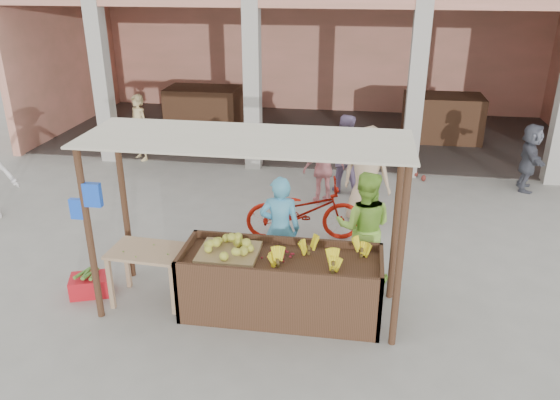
% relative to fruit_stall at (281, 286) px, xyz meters
% --- Properties ---
extents(ground, '(60.00, 60.00, 0.00)m').
position_rel_fruit_stall_xyz_m(ground, '(-0.50, 0.00, -0.40)').
color(ground, gray).
rests_on(ground, ground).
extents(market_building, '(14.40, 6.40, 4.20)m').
position_rel_fruit_stall_xyz_m(market_building, '(-0.45, 8.93, 2.30)').
color(market_building, '#EA907A').
rests_on(market_building, ground).
extents(fruit_stall, '(2.60, 0.95, 0.80)m').
position_rel_fruit_stall_xyz_m(fruit_stall, '(0.00, 0.00, 0.00)').
color(fruit_stall, '#4C2E1E').
rests_on(fruit_stall, ground).
extents(stall_awning, '(4.09, 1.35, 2.39)m').
position_rel_fruit_stall_xyz_m(stall_awning, '(-0.51, 0.06, 1.58)').
color(stall_awning, '#4C2E1E').
rests_on(stall_awning, ground).
extents(banana_heap, '(1.18, 0.64, 0.21)m').
position_rel_fruit_stall_xyz_m(banana_heap, '(0.48, 0.04, 0.51)').
color(banana_heap, yellow).
rests_on(banana_heap, fruit_stall).
extents(melon_tray, '(0.78, 0.67, 0.20)m').
position_rel_fruit_stall_xyz_m(melon_tray, '(-0.70, 0.03, 0.50)').
color(melon_tray, '#9F8252').
rests_on(melon_tray, fruit_stall).
extents(berry_heap, '(0.46, 0.38, 0.15)m').
position_rel_fruit_stall_xyz_m(berry_heap, '(-0.04, 0.03, 0.47)').
color(berry_heap, maroon).
rests_on(berry_heap, fruit_stall).
extents(side_table, '(1.01, 0.70, 0.79)m').
position_rel_fruit_stall_xyz_m(side_table, '(-1.83, 0.02, 0.25)').
color(side_table, tan).
rests_on(side_table, ground).
extents(papaya_pile, '(0.78, 0.44, 0.22)m').
position_rel_fruit_stall_xyz_m(papaya_pile, '(-1.83, 0.02, 0.50)').
color(papaya_pile, '#4F882C').
rests_on(papaya_pile, side_table).
extents(red_crate, '(0.62, 0.53, 0.27)m').
position_rel_fruit_stall_xyz_m(red_crate, '(-2.74, 0.03, -0.26)').
color(red_crate, red).
rests_on(red_crate, ground).
extents(plantain_bundle, '(0.39, 0.27, 0.08)m').
position_rel_fruit_stall_xyz_m(plantain_bundle, '(-2.74, 0.03, -0.09)').
color(plantain_bundle, '#4F812F').
rests_on(plantain_bundle, red_crate).
extents(produce_sacks, '(0.88, 0.66, 0.54)m').
position_rel_fruit_stall_xyz_m(produce_sacks, '(2.07, 5.36, -0.13)').
color(produce_sacks, maroon).
rests_on(produce_sacks, ground).
extents(vendor_blue, '(0.69, 0.53, 1.72)m').
position_rel_fruit_stall_xyz_m(vendor_blue, '(-0.15, 0.87, 0.46)').
color(vendor_blue, '#52AFD8').
rests_on(vendor_blue, ground).
extents(vendor_green, '(0.88, 0.55, 1.78)m').
position_rel_fruit_stall_xyz_m(vendor_green, '(1.04, 1.03, 0.49)').
color(vendor_green, '#93D044').
rests_on(vendor_green, ground).
extents(motorcycle, '(1.01, 2.12, 1.06)m').
position_rel_fruit_stall_xyz_m(motorcycle, '(0.05, 2.21, 0.13)').
color(motorcycle, '#9D1306').
rests_on(motorcycle, ground).
extents(shopper_b, '(0.99, 0.77, 1.50)m').
position_rel_fruit_stall_xyz_m(shopper_b, '(0.25, 3.78, 0.35)').
color(shopper_b, pink).
rests_on(shopper_b, ground).
extents(shopper_c, '(1.10, 0.89, 1.97)m').
position_rel_fruit_stall_xyz_m(shopper_c, '(1.06, 3.05, 0.58)').
color(shopper_c, tan).
rests_on(shopper_c, ground).
extents(shopper_d, '(0.73, 1.43, 1.48)m').
position_rel_fruit_stall_xyz_m(shopper_d, '(4.34, 5.13, 0.34)').
color(shopper_d, '#51535F').
rests_on(shopper_d, ground).
extents(shopper_e, '(0.76, 0.72, 1.63)m').
position_rel_fruit_stall_xyz_m(shopper_e, '(-4.28, 5.76, 0.41)').
color(shopper_e, tan).
rests_on(shopper_e, ground).
extents(shopper_f, '(0.91, 0.58, 1.76)m').
position_rel_fruit_stall_xyz_m(shopper_f, '(0.60, 4.46, 0.48)').
color(shopper_f, gray).
rests_on(shopper_f, ground).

